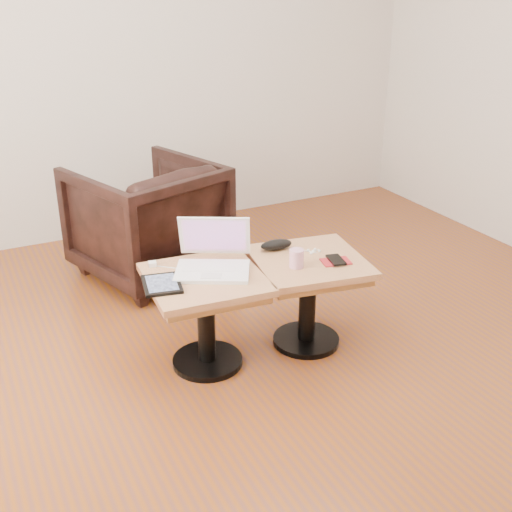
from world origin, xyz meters
name	(u,v)px	position (x,y,z in m)	size (l,w,h in m)	color
room_shell	(290,98)	(0.00, 0.00, 1.35)	(4.52, 4.52, 2.71)	brown
side_table_left	(205,299)	(-0.30, 0.26, 0.37)	(0.58, 0.58, 0.49)	black
side_table_right	(308,280)	(0.25, 0.21, 0.37)	(0.62, 0.62, 0.49)	black
laptop	(213,259)	(-0.23, 0.32, 0.54)	(0.47, 0.46, 0.24)	white
tablet	(162,284)	(-0.52, 0.25, 0.50)	(0.21, 0.25, 0.02)	black
charging_adapter	(152,264)	(-0.49, 0.48, 0.50)	(0.04, 0.04, 0.02)	white
glasses_case	(276,245)	(0.16, 0.38, 0.52)	(0.17, 0.08, 0.05)	black
striped_cup	(296,258)	(0.14, 0.15, 0.54)	(0.07, 0.07, 0.09)	#BB3E75
earbuds_tangle	(313,251)	(0.31, 0.27, 0.50)	(0.08, 0.05, 0.02)	white
phone_on_sleeve	(336,261)	(0.35, 0.11, 0.50)	(0.16, 0.14, 0.02)	#A31A1C
armchair	(147,220)	(-0.23, 1.41, 0.37)	(0.80, 0.82, 0.75)	black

